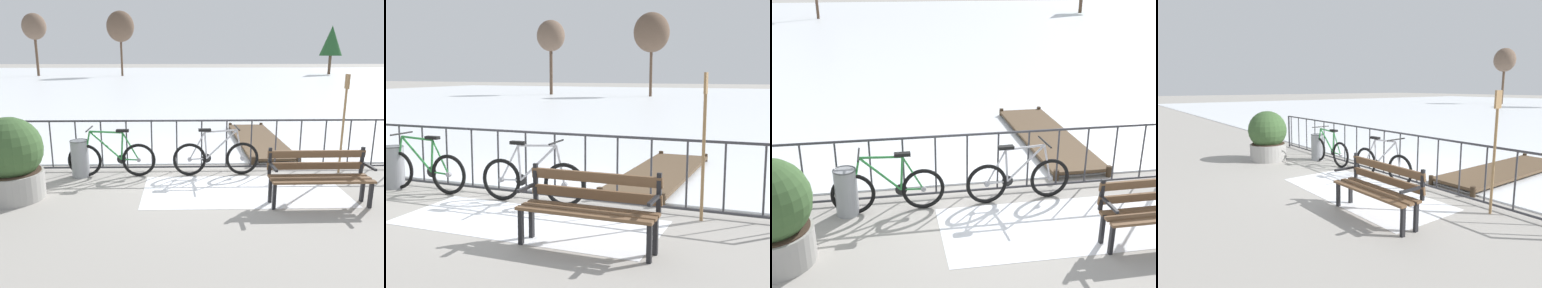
{
  "view_description": "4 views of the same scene",
  "coord_description": "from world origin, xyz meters",
  "views": [
    {
      "loc": [
        -0.13,
        -7.3,
        2.36
      ],
      "look_at": [
        0.06,
        -0.01,
        0.57
      ],
      "focal_mm": 34.45,
      "sensor_mm": 36.0,
      "label": 1
    },
    {
      "loc": [
        4.11,
        -6.93,
        1.98
      ],
      "look_at": [
        1.38,
        -0.54,
        0.99
      ],
      "focal_mm": 47.35,
      "sensor_mm": 36.0,
      "label": 2
    },
    {
      "loc": [
        -1.45,
        -6.72,
        3.42
      ],
      "look_at": [
        -0.31,
        -0.03,
        0.91
      ],
      "focal_mm": 43.1,
      "sensor_mm": 36.0,
      "label": 3
    },
    {
      "loc": [
        5.87,
        -5.16,
        2.03
      ],
      "look_at": [
        -0.88,
        -0.12,
        0.6
      ],
      "focal_mm": 31.67,
      "sensor_mm": 36.0,
      "label": 4
    }
  ],
  "objects": [
    {
      "name": "bicycle_second",
      "position": [
        0.52,
        -0.3,
        0.37
      ],
      "size": [
        1.71,
        0.52,
        0.97
      ],
      "color": "black",
      "rests_on": "ground"
    },
    {
      "name": "railing_fence",
      "position": [
        0.0,
        0.0,
        0.56
      ],
      "size": [
        9.06,
        0.06,
        1.07
      ],
      "color": "#38383D",
      "rests_on": "ground"
    },
    {
      "name": "oar_upright",
      "position": [
        3.05,
        -0.22,
        1.14
      ],
      "size": [
        0.04,
        0.16,
        1.98
      ],
      "color": "#937047",
      "rests_on": "ground"
    },
    {
      "name": "tree_far_west",
      "position": [
        -15.54,
        33.13,
        5.03
      ],
      "size": [
        2.43,
        2.43,
        6.43
      ],
      "color": "brown",
      "rests_on": "ground"
    },
    {
      "name": "park_bench",
      "position": [
        2.04,
        -1.75,
        0.51
      ],
      "size": [
        1.6,
        0.5,
        0.89
      ],
      "color": "brown",
      "rests_on": "ground"
    },
    {
      "name": "bicycle_near_railing",
      "position": [
        -1.52,
        -0.34,
        0.37
      ],
      "size": [
        1.71,
        0.52,
        0.97
      ],
      "color": "black",
      "rests_on": "ground"
    },
    {
      "name": "tree_west_mid",
      "position": [
        -6.59,
        33.03,
        5.08
      ],
      "size": [
        2.85,
        2.85,
        6.67
      ],
      "color": "brown",
      "rests_on": "ground"
    },
    {
      "name": "frozen_pond",
      "position": [
        0.0,
        28.4,
        0.01
      ],
      "size": [
        80.0,
        56.0,
        0.03
      ],
      "primitive_type": "cube",
      "color": "white",
      "rests_on": "ground"
    },
    {
      "name": "snow_patch",
      "position": [
        0.93,
        -1.2,
        0.0
      ],
      "size": [
        3.53,
        1.57,
        0.01
      ],
      "primitive_type": "cube",
      "color": "white",
      "rests_on": "ground"
    },
    {
      "name": "trash_bin",
      "position": [
        -2.14,
        -0.32,
        0.37
      ],
      "size": [
        0.35,
        0.35,
        0.73
      ],
      "color": "gray",
      "rests_on": "ground"
    },
    {
      "name": "ground_plane",
      "position": [
        0.0,
        0.0,
        0.0
      ],
      "size": [
        160.0,
        160.0,
        0.0
      ],
      "primitive_type": "plane",
      "color": "#9E9991"
    },
    {
      "name": "wooden_dock",
      "position": [
        1.89,
        2.28,
        0.12
      ],
      "size": [
        1.1,
        4.06,
        0.2
      ],
      "color": "brown",
      "rests_on": "ground"
    }
  ]
}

